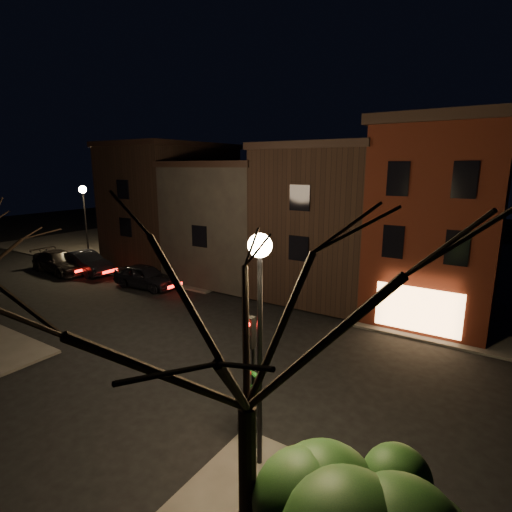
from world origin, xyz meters
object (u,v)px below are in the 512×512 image
(traffic_signal, at_px, (251,361))
(parked_car_a, at_px, (145,276))
(street_lamp_near, at_px, (260,289))
(bare_tree_right, at_px, (246,285))
(street_lamp_far, at_px, (84,203))
(parked_car_b, at_px, (85,263))
(parked_car_c, at_px, (60,262))

(traffic_signal, height_order, parked_car_a, traffic_signal)
(street_lamp_near, bearing_deg, bare_tree_right, -62.53)
(traffic_signal, relative_size, bare_tree_right, 0.48)
(street_lamp_far, height_order, parked_car_b, street_lamp_far)
(traffic_signal, height_order, bare_tree_right, bare_tree_right)
(street_lamp_near, distance_m, parked_car_c, 26.39)
(street_lamp_near, xyz_separation_m, street_lamp_far, (-25.20, 12.20, 0.00))
(street_lamp_near, height_order, parked_car_b, street_lamp_near)
(bare_tree_right, bearing_deg, parked_car_a, 143.73)
(street_lamp_near, relative_size, traffic_signal, 1.60)
(street_lamp_near, height_order, traffic_signal, street_lamp_near)
(street_lamp_far, xyz_separation_m, traffic_signal, (24.60, -11.71, -2.37))
(street_lamp_far, bearing_deg, street_lamp_near, -25.83)
(street_lamp_near, bearing_deg, street_lamp_far, 154.17)
(parked_car_b, height_order, parked_car_c, parked_car_b)
(street_lamp_far, relative_size, parked_car_a, 1.38)
(traffic_signal, distance_m, bare_tree_right, 4.87)
(street_lamp_near, relative_size, street_lamp_far, 1.00)
(street_lamp_far, distance_m, parked_car_b, 5.60)
(street_lamp_near, height_order, street_lamp_far, same)
(parked_car_a, xyz_separation_m, parked_car_c, (-8.76, -0.83, 0.03))
(parked_car_c, bearing_deg, traffic_signal, -105.67)
(parked_car_a, bearing_deg, street_lamp_near, -126.42)
(bare_tree_right, distance_m, parked_car_b, 27.33)
(parked_car_a, bearing_deg, bare_tree_right, -130.28)
(parked_car_a, bearing_deg, parked_car_c, 91.40)
(bare_tree_right, relative_size, parked_car_a, 1.81)
(street_lamp_far, relative_size, traffic_signal, 1.60)
(street_lamp_far, relative_size, parked_car_c, 1.12)
(street_lamp_near, xyz_separation_m, parked_car_c, (-24.39, 9.10, -4.34))
(parked_car_b, bearing_deg, street_lamp_near, -110.14)
(street_lamp_near, distance_m, parked_car_b, 24.93)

